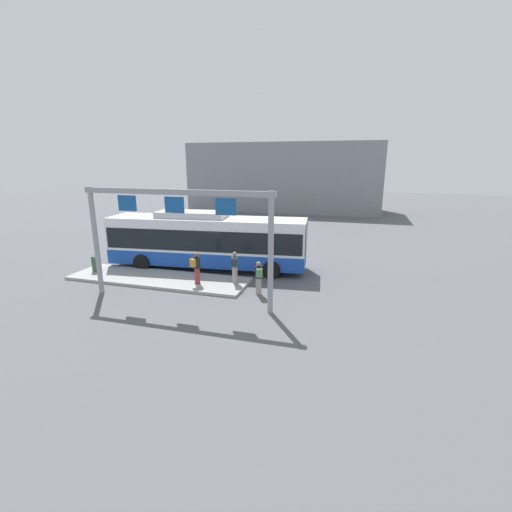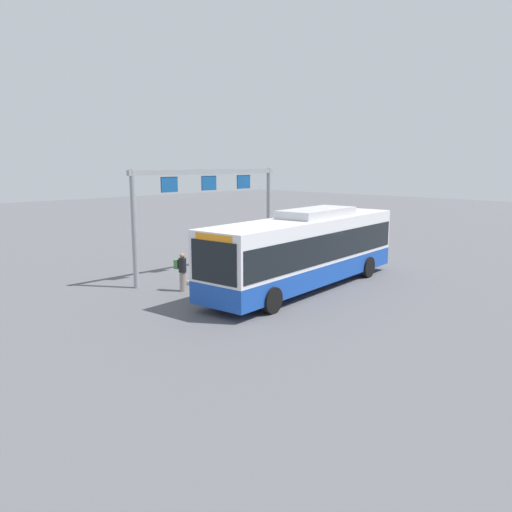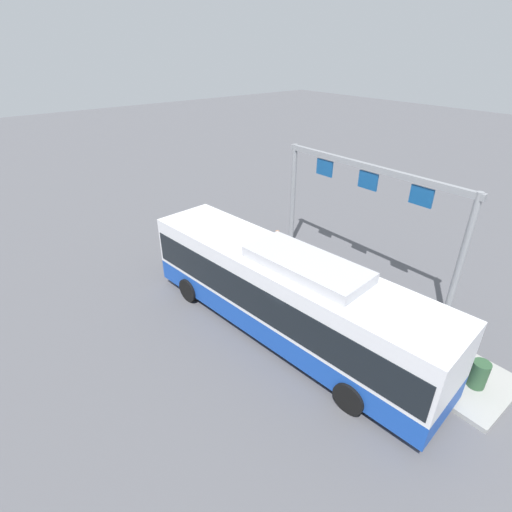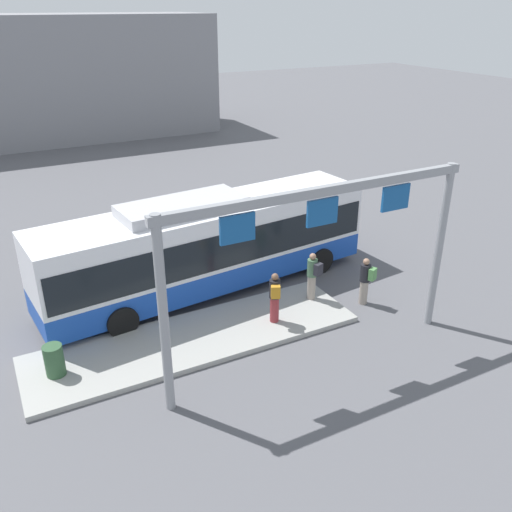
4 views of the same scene
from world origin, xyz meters
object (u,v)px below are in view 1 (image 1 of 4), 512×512
(trash_bin, at_px, (96,264))
(person_waiting_mid, at_px, (196,267))
(person_waiting_near, at_px, (259,277))
(bus_main, at_px, (207,239))
(person_boarding, at_px, (235,267))

(trash_bin, bearing_deg, person_waiting_mid, -3.58)
(person_waiting_near, bearing_deg, person_waiting_mid, 62.45)
(bus_main, xyz_separation_m, person_boarding, (2.66, -2.55, -0.76))
(person_waiting_near, bearing_deg, bus_main, 26.33)
(person_waiting_mid, relative_size, trash_bin, 1.86)
(person_waiting_mid, bearing_deg, bus_main, 38.28)
(bus_main, xyz_separation_m, person_waiting_mid, (0.82, -3.24, -0.76))
(person_waiting_mid, bearing_deg, person_boarding, -45.40)
(person_waiting_mid, bearing_deg, person_waiting_near, -69.00)
(bus_main, height_order, person_waiting_near, bus_main)
(person_waiting_near, height_order, person_waiting_mid, person_waiting_mid)
(person_boarding, xyz_separation_m, trash_bin, (-8.37, -0.28, -0.44))
(person_waiting_near, bearing_deg, person_boarding, 35.97)
(trash_bin, bearing_deg, person_boarding, 1.92)
(bus_main, distance_m, trash_bin, 6.49)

